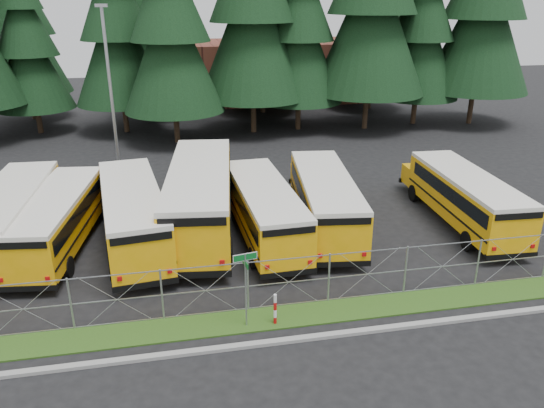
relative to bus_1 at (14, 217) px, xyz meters
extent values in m
plane|color=black|center=(10.42, -6.39, -1.36)|extent=(120.00, 120.00, 0.00)
cube|color=gray|center=(10.42, -9.49, -1.30)|extent=(50.00, 0.25, 0.12)
cube|color=#1E3F12|center=(10.42, -8.09, -1.33)|extent=(50.00, 1.40, 0.06)
cube|color=brown|center=(16.42, 33.61, 1.64)|extent=(22.00, 10.00, 6.00)
cylinder|color=#999CA1|center=(9.20, -8.36, 0.04)|extent=(0.06, 0.06, 2.80)
cube|color=#0D5F22|center=(9.20, -8.36, 1.32)|extent=(0.79, 0.17, 0.22)
cube|color=white|center=(9.20, -8.36, 1.32)|extent=(0.83, 0.17, 0.26)
cube|color=#0D5F22|center=(9.20, -8.36, 1.08)|extent=(0.12, 0.55, 0.18)
cylinder|color=#B20C0C|center=(10.19, -8.45, -0.76)|extent=(0.11, 0.11, 1.20)
cylinder|color=#999CA1|center=(3.78, 10.12, 3.64)|extent=(0.20, 0.20, 10.00)
cube|color=#999CA1|center=(3.78, 10.12, 8.69)|extent=(0.70, 0.35, 0.18)
camera|label=1|loc=(7.05, -23.64, 9.31)|focal=35.00mm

